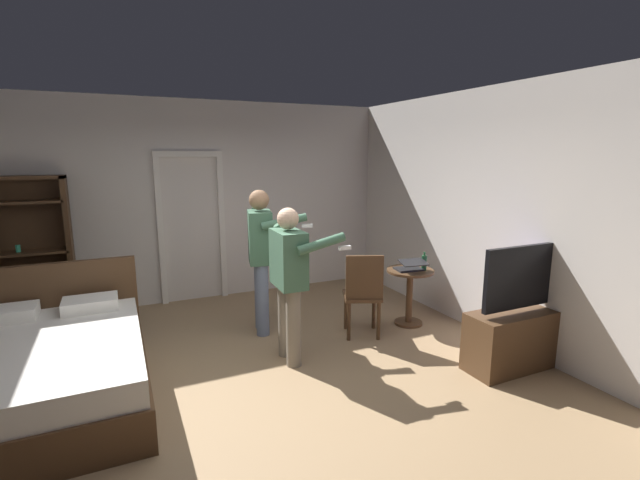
% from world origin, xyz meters
% --- Properties ---
extents(ground_plane, '(6.12, 6.12, 0.00)m').
position_xyz_m(ground_plane, '(0.00, 0.00, 0.00)').
color(ground_plane, '#997A56').
extents(wall_back, '(5.72, 0.12, 2.83)m').
position_xyz_m(wall_back, '(0.00, 2.84, 1.42)').
color(wall_back, silver).
rests_on(wall_back, ground_plane).
extents(wall_right, '(0.12, 5.80, 2.83)m').
position_xyz_m(wall_right, '(2.80, 0.00, 1.42)').
color(wall_right, silver).
rests_on(wall_right, ground_plane).
extents(doorway_frame, '(0.93, 0.08, 2.13)m').
position_xyz_m(doorway_frame, '(-0.15, 2.76, 1.22)').
color(doorway_frame, white).
rests_on(doorway_frame, ground_plane).
extents(bed, '(1.59, 2.07, 1.02)m').
position_xyz_m(bed, '(-1.76, 0.48, 0.30)').
color(bed, '#4C331E').
rests_on(bed, ground_plane).
extents(bookshelf, '(0.93, 0.32, 1.84)m').
position_xyz_m(bookshelf, '(-2.10, 2.62, 0.99)').
color(bookshelf, '#4C331E').
rests_on(bookshelf, ground_plane).
extents(tv_flatscreen, '(1.15, 0.40, 1.24)m').
position_xyz_m(tv_flatscreen, '(2.44, -0.72, 0.37)').
color(tv_flatscreen, '#4C331E').
rests_on(tv_flatscreen, ground_plane).
extents(side_table, '(0.58, 0.58, 0.70)m').
position_xyz_m(side_table, '(2.11, 0.66, 0.47)').
color(side_table, '#4C331E').
rests_on(side_table, ground_plane).
extents(laptop, '(0.37, 0.37, 0.15)m').
position_xyz_m(laptop, '(2.07, 0.62, 0.75)').
color(laptop, black).
rests_on(laptop, side_table).
extents(bottle_on_table, '(0.06, 0.06, 0.23)m').
position_xyz_m(bottle_on_table, '(2.25, 0.58, 0.80)').
color(bottle_on_table, '#1B4A2B').
rests_on(bottle_on_table, side_table).
extents(wooden_chair, '(0.55, 0.55, 0.99)m').
position_xyz_m(wooden_chair, '(1.39, 0.56, 0.54)').
color(wooden_chair, '#4C331E').
rests_on(wooden_chair, ground_plane).
extents(person_blue_shirt, '(0.67, 0.62, 1.58)m').
position_xyz_m(person_blue_shirt, '(0.42, 0.36, 0.92)').
color(person_blue_shirt, gray).
rests_on(person_blue_shirt, ground_plane).
extents(person_striped_shirt, '(0.67, 0.68, 1.69)m').
position_xyz_m(person_striped_shirt, '(0.39, 1.21, 0.98)').
color(person_striped_shirt, slate).
rests_on(person_striped_shirt, ground_plane).
extents(suitcase_dark, '(0.62, 0.41, 0.39)m').
position_xyz_m(suitcase_dark, '(-1.48, 1.93, 0.20)').
color(suitcase_dark, '#1E2D38').
rests_on(suitcase_dark, ground_plane).
extents(suitcase_small, '(0.52, 0.39, 0.33)m').
position_xyz_m(suitcase_small, '(-1.49, 1.41, 0.17)').
color(suitcase_small, '#4C1919').
rests_on(suitcase_small, ground_plane).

